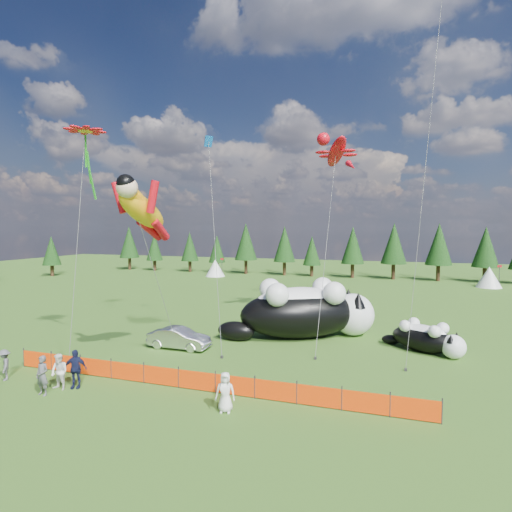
{
  "coord_description": "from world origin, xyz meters",
  "views": [
    {
      "loc": [
        8.67,
        -20.25,
        7.96
      ],
      "look_at": [
        0.79,
        4.0,
        6.18
      ],
      "focal_mm": 28.0,
      "sensor_mm": 36.0,
      "label": 1
    }
  ],
  "objects": [
    {
      "name": "spectator_d",
      "position": [
        -10.18,
        -4.9,
        0.81
      ],
      "size": [
        1.15,
        1.1,
        1.63
      ],
      "primitive_type": "imported",
      "rotation": [
        0.0,
        0.0,
        -0.72
      ],
      "color": "#515156",
      "rests_on": "ground"
    },
    {
      "name": "ground",
      "position": [
        0.0,
        0.0,
        0.0
      ],
      "size": [
        160.0,
        160.0,
        0.0
      ],
      "primitive_type": "plane",
      "color": "#163C0A",
      "rests_on": "ground"
    },
    {
      "name": "cat_small",
      "position": [
        11.3,
        7.05,
        0.94
      ],
      "size": [
        5.01,
        3.71,
        1.98
      ],
      "rotation": [
        0.0,
        0.0,
        -0.52
      ],
      "color": "black",
      "rests_on": "ground"
    },
    {
      "name": "diamond_kite_a",
      "position": [
        -4.02,
        7.42,
        13.92
      ],
      "size": [
        3.96,
        6.33,
        15.89
      ],
      "color": "#0B55AA",
      "rests_on": "ground"
    },
    {
      "name": "tree_line",
      "position": [
        0.0,
        45.0,
        4.0
      ],
      "size": [
        90.0,
        4.0,
        8.0
      ],
      "primitive_type": null,
      "color": "black",
      "rests_on": "ground"
    },
    {
      "name": "festival_tents",
      "position": [
        11.0,
        40.0,
        1.4
      ],
      "size": [
        50.0,
        3.2,
        2.8
      ],
      "primitive_type": null,
      "color": "white",
      "rests_on": "ground"
    },
    {
      "name": "cat_large",
      "position": [
        3.3,
        8.17,
        2.0
      ],
      "size": [
        10.86,
        7.62,
        4.22
      ],
      "rotation": [
        0.0,
        0.0,
        0.47
      ],
      "color": "black",
      "rests_on": "ground"
    },
    {
      "name": "car",
      "position": [
        -4.22,
        2.88,
        0.69
      ],
      "size": [
        4.19,
        1.49,
        1.38
      ],
      "primitive_type": "imported",
      "rotation": [
        0.0,
        0.0,
        1.56
      ],
      "color": "silver",
      "rests_on": "ground"
    },
    {
      "name": "spectator_c",
      "position": [
        -5.9,
        -4.58,
        0.97
      ],
      "size": [
        1.27,
        0.94,
        1.94
      ],
      "primitive_type": "imported",
      "rotation": [
        0.0,
        0.0,
        0.35
      ],
      "color": "#141839",
      "rests_on": "ground"
    },
    {
      "name": "superhero_kite",
      "position": [
        -4.33,
        -0.88,
        8.96
      ],
      "size": [
        4.31,
        5.96,
        11.28
      ],
      "color": "#ECA10C",
      "rests_on": "ground"
    },
    {
      "name": "gecko_kite",
      "position": [
        4.65,
        13.7,
        14.25
      ],
      "size": [
        5.33,
        14.06,
        17.45
      ],
      "color": "red",
      "rests_on": "ground"
    },
    {
      "name": "flower_kite",
      "position": [
        -9.15,
        0.37,
        13.82
      ],
      "size": [
        3.28,
        4.97,
        14.27
      ],
      "color": "red",
      "rests_on": "ground"
    },
    {
      "name": "spectator_e",
      "position": [
        2.2,
        -4.68,
        0.87
      ],
      "size": [
        0.96,
        0.74,
        1.75
      ],
      "primitive_type": "imported",
      "rotation": [
        0.0,
        0.0,
        0.23
      ],
      "color": "white",
      "rests_on": "ground"
    },
    {
      "name": "safety_fence",
      "position": [
        0.0,
        -3.0,
        0.5
      ],
      "size": [
        22.06,
        0.06,
        1.1
      ],
      "color": "#262626",
      "rests_on": "ground"
    },
    {
      "name": "spectator_a",
      "position": [
        -6.76,
        -5.76,
        0.95
      ],
      "size": [
        0.73,
        0.51,
        1.9
      ],
      "primitive_type": "imported",
      "rotation": [
        0.0,
        0.0,
        -0.08
      ],
      "color": "#515156",
      "rests_on": "ground"
    },
    {
      "name": "spectator_b",
      "position": [
        -6.47,
        -5.02,
        0.89
      ],
      "size": [
        0.9,
        0.57,
        1.79
      ],
      "primitive_type": "imported",
      "rotation": [
        0.0,
        0.0,
        -0.07
      ],
      "color": "white",
      "rests_on": "ground"
    }
  ]
}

